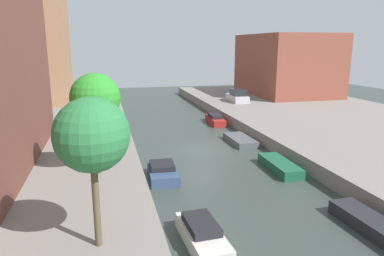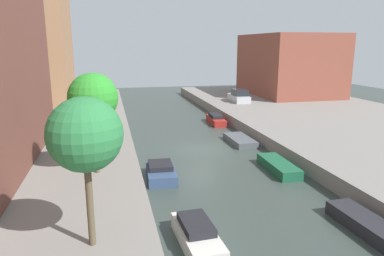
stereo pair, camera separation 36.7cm
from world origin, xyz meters
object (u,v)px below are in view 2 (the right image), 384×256
at_px(moored_boat_left_1, 197,235).
at_px(moored_boat_right_3, 240,140).
at_px(moored_boat_right_4, 216,120).
at_px(moored_boat_left_2, 161,172).
at_px(low_block_right, 288,65).
at_px(moored_boat_right_2, 278,166).
at_px(street_tree_1, 93,98).
at_px(moored_boat_right_1, 371,227).
at_px(street_tree_0, 85,135).
at_px(parked_car, 239,96).
at_px(street_tree_2, 97,92).

relative_size(moored_boat_left_1, moored_boat_right_3, 0.96).
relative_size(moored_boat_left_1, moored_boat_right_4, 0.90).
distance_m(moored_boat_left_2, moored_boat_right_3, 9.72).
xyz_separation_m(low_block_right, moored_boat_right_4, (-14.07, -11.97, -4.70)).
xyz_separation_m(moored_boat_left_1, moored_boat_right_3, (7.03, 13.87, -0.18)).
bearing_deg(moored_boat_left_1, moored_boat_left_2, 92.62).
bearing_deg(moored_boat_left_2, moored_boat_right_2, -2.98).
distance_m(low_block_right, street_tree_1, 36.85).
height_order(moored_boat_left_2, moored_boat_right_1, moored_boat_left_2).
bearing_deg(street_tree_0, moored_boat_right_3, 53.08).
distance_m(street_tree_0, parked_car, 33.55).
bearing_deg(parked_car, moored_boat_right_4, -125.84).
relative_size(moored_boat_left_1, moored_boat_left_2, 1.14).
relative_size(street_tree_1, parked_car, 1.30).
bearing_deg(moored_boat_right_4, moored_boat_left_2, -118.82).
height_order(moored_boat_left_1, moored_boat_right_1, moored_boat_left_1).
distance_m(street_tree_2, moored_boat_left_2, 8.38).
bearing_deg(moored_boat_right_3, moored_boat_right_4, 87.84).
relative_size(low_block_right, street_tree_0, 2.71).
bearing_deg(low_block_right, moored_boat_right_4, -139.61).
bearing_deg(moored_boat_right_2, parked_car, 76.09).
distance_m(low_block_right, moored_boat_right_3, 24.75).
relative_size(street_tree_1, moored_boat_left_1, 1.48).
relative_size(moored_boat_left_2, moored_boat_right_3, 0.84).
bearing_deg(moored_boat_right_2, street_tree_2, 148.40).
height_order(street_tree_0, moored_boat_right_2, street_tree_0).
distance_m(street_tree_0, moored_boat_left_1, 6.02).
relative_size(low_block_right, moored_boat_right_2, 3.52).
relative_size(low_block_right, street_tree_1, 2.61).
relative_size(street_tree_2, moored_boat_left_2, 1.50).
xyz_separation_m(low_block_right, street_tree_1, (-25.32, -26.77, -0.04)).
relative_size(moored_boat_right_3, moored_boat_right_4, 0.94).
distance_m(low_block_right, moored_boat_left_1, 39.97).
xyz_separation_m(moored_boat_right_2, moored_boat_right_3, (-0.05, 6.72, -0.06)).
bearing_deg(low_block_right, moored_boat_right_3, -126.28).
bearing_deg(moored_boat_right_4, low_block_right, 40.39).
relative_size(moored_boat_right_2, moored_boat_right_4, 0.99).
bearing_deg(parked_car, moored_boat_left_2, -121.29).
relative_size(street_tree_2, moored_boat_right_1, 1.08).
distance_m(low_block_right, street_tree_2, 31.97).
height_order(moored_boat_left_2, moored_boat_right_3, moored_boat_left_2).
relative_size(street_tree_2, parked_car, 1.15).
xyz_separation_m(low_block_right, street_tree_2, (-25.32, -19.51, -0.64)).
bearing_deg(street_tree_1, moored_boat_right_1, -33.74).
distance_m(parked_car, moored_boat_left_2, 24.48).
bearing_deg(street_tree_2, moored_boat_right_2, -31.60).
bearing_deg(moored_boat_left_2, moored_boat_left_1, -87.38).
distance_m(street_tree_1, parked_car, 27.40).
height_order(moored_boat_left_1, moored_boat_left_2, moored_boat_left_1).
xyz_separation_m(street_tree_0, parked_car, (16.28, 29.15, -3.28)).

